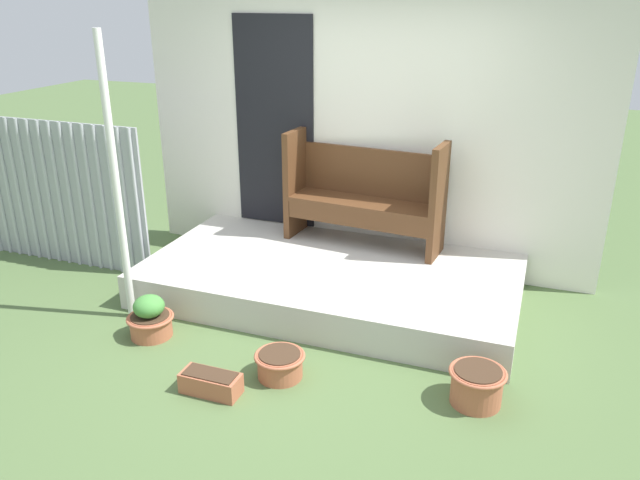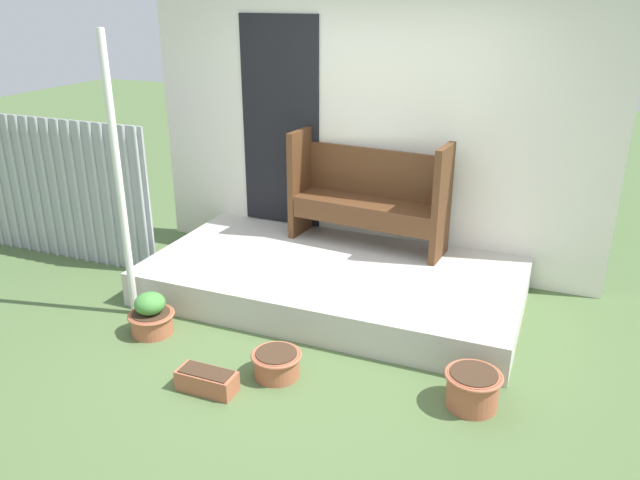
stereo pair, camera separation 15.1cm
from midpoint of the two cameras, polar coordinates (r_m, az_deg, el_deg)
name	(u,v)px [view 1 (the left image)]	position (r m, az deg, el deg)	size (l,w,h in m)	color
ground_plane	(306,344)	(4.79, -2.20, -9.53)	(24.00, 24.00, 0.00)	#516B3D
porch_slab	(331,281)	(5.43, 0.19, -3.75)	(3.16, 1.66, 0.29)	beige
house_wall	(358,130)	(5.85, 2.78, 10.04)	(4.36, 0.08, 2.60)	white
fence_corrugated	(24,189)	(6.75, -26.03, 4.17)	(2.76, 0.05, 1.40)	#9EA3A8
support_post	(116,185)	(5.00, -18.97, 4.81)	(0.06, 0.06, 2.25)	silver
bench	(365,191)	(5.69, 3.34, 4.47)	(1.48, 0.53, 1.01)	#54331C
flower_pot_left	(150,319)	(5.02, -16.10, -6.93)	(0.36, 0.36, 0.34)	#B26042
flower_pot_middle	(280,364)	(4.39, -4.69, -11.21)	(0.35, 0.35, 0.18)	#B26042
flower_pot_right	(477,385)	(4.21, 13.12, -12.77)	(0.37, 0.37, 0.25)	#B26042
planter_box_rect	(211,383)	(4.31, -10.97, -12.71)	(0.40, 0.17, 0.15)	#B26042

